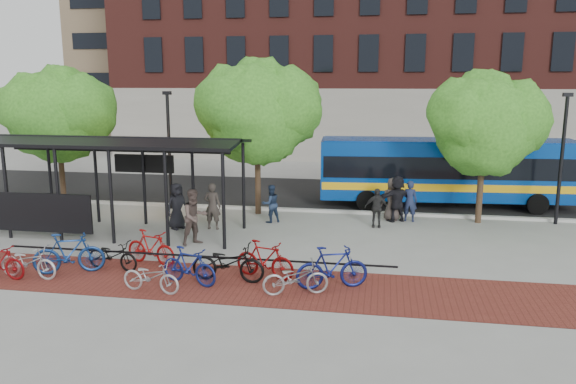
% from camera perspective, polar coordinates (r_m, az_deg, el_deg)
% --- Properties ---
extents(ground, '(160.00, 160.00, 0.00)m').
position_cam_1_polar(ground, '(20.33, 3.19, -4.69)').
color(ground, '#9E9E99').
rests_on(ground, ground).
extents(asphalt_street, '(160.00, 8.00, 0.01)m').
position_cam_1_polar(asphalt_street, '(28.07, 5.07, -0.20)').
color(asphalt_street, black).
rests_on(asphalt_street, ground).
extents(curb, '(160.00, 0.25, 0.12)m').
position_cam_1_polar(curb, '(24.17, 4.28, -1.96)').
color(curb, '#B7B7B2').
rests_on(curb, ground).
extents(brick_strip, '(24.00, 3.00, 0.01)m').
position_cam_1_polar(brick_strip, '(16.03, -6.14, -9.21)').
color(brick_strip, maroon).
rests_on(brick_strip, ground).
extents(bike_rack_rail, '(12.00, 0.05, 0.95)m').
position_cam_1_polar(bike_rack_rail, '(17.22, -9.52, -7.85)').
color(bike_rack_rail, black).
rests_on(bike_rack_rail, ground).
extents(building_brick, '(55.00, 14.00, 20.00)m').
position_cam_1_polar(building_brick, '(46.29, 20.25, 16.14)').
color(building_brick, '#5C2520').
rests_on(building_brick, ground).
extents(bus_shelter, '(10.60, 3.07, 3.60)m').
position_cam_1_polar(bus_shelter, '(21.73, -18.75, 3.84)').
color(bus_shelter, black).
rests_on(bus_shelter, ground).
extents(tree_a, '(4.90, 4.00, 6.18)m').
position_cam_1_polar(tree_a, '(26.82, -22.20, 7.59)').
color(tree_a, '#382619').
rests_on(tree_a, ground).
extents(tree_b, '(5.15, 4.20, 6.47)m').
position_cam_1_polar(tree_b, '(23.36, -2.90, 8.51)').
color(tree_b, '#382619').
rests_on(tree_b, ground).
extents(tree_c, '(4.66, 3.80, 5.92)m').
position_cam_1_polar(tree_c, '(23.15, 19.56, 6.85)').
color(tree_c, '#382619').
rests_on(tree_c, ground).
extents(lamp_post_left, '(0.35, 0.20, 5.12)m').
position_cam_1_polar(lamp_post_left, '(24.95, -11.98, 4.52)').
color(lamp_post_left, black).
rests_on(lamp_post_left, ground).
extents(lamp_post_right, '(0.35, 0.20, 5.12)m').
position_cam_1_polar(lamp_post_right, '(24.17, 26.07, 3.39)').
color(lamp_post_right, black).
rests_on(lamp_post_right, ground).
extents(bus, '(11.33, 3.28, 3.02)m').
position_cam_1_polar(bus, '(25.96, 15.89, 2.33)').
color(bus, '#073891').
rests_on(bus, ground).
extents(bike_2, '(1.91, 0.82, 0.97)m').
position_cam_1_polar(bike_2, '(17.83, -24.89, -6.46)').
color(bike_2, '#BCBCBF').
rests_on(bike_2, ground).
extents(bike_3, '(2.10, 1.30, 1.22)m').
position_cam_1_polar(bike_3, '(17.76, -21.37, -5.82)').
color(bike_3, navy).
rests_on(bike_3, ground).
extents(bike_4, '(1.80, 0.89, 0.90)m').
position_cam_1_polar(bike_4, '(17.70, -17.39, -6.15)').
color(bike_4, black).
rests_on(bike_4, ground).
extents(bike_5, '(1.89, 1.02, 1.09)m').
position_cam_1_polar(bike_5, '(17.83, -13.76, -5.50)').
color(bike_5, '#9D0F0E').
rests_on(bike_5, ground).
extents(bike_6, '(1.76, 0.84, 0.89)m').
position_cam_1_polar(bike_6, '(15.61, -13.75, -8.34)').
color(bike_6, '#A8A8AB').
rests_on(bike_6, ground).
extents(bike_7, '(1.85, 1.02, 1.07)m').
position_cam_1_polar(bike_7, '(15.94, -10.01, -7.41)').
color(bike_7, navy).
rests_on(bike_7, ground).
extents(bike_8, '(2.13, 0.80, 1.11)m').
position_cam_1_polar(bike_8, '(16.02, -6.11, -7.14)').
color(bike_8, black).
rests_on(bike_8, ground).
extents(bike_9, '(1.91, 1.00, 1.11)m').
position_cam_1_polar(bike_9, '(16.20, -2.37, -6.87)').
color(bike_9, maroon).
rests_on(bike_9, ground).
extents(bike_10, '(1.87, 1.12, 0.93)m').
position_cam_1_polar(bike_10, '(15.02, 0.76, -8.72)').
color(bike_10, gray).
rests_on(bike_10, ground).
extents(bike_11, '(2.08, 1.19, 1.20)m').
position_cam_1_polar(bike_11, '(15.43, 4.49, -7.65)').
color(bike_11, navy).
rests_on(bike_11, ground).
extents(pedestrian_0, '(0.97, 1.03, 1.77)m').
position_cam_1_polar(pedestrian_0, '(21.77, -11.21, -1.40)').
color(pedestrian_0, black).
rests_on(pedestrian_0, ground).
extents(pedestrian_1, '(0.66, 0.44, 1.80)m').
position_cam_1_polar(pedestrian_1, '(21.48, -7.69, -1.42)').
color(pedestrian_1, '#38312C').
rests_on(pedestrian_1, ground).
extents(pedestrian_2, '(0.94, 0.90, 1.53)m').
position_cam_1_polar(pedestrian_2, '(22.33, -1.76, -1.19)').
color(pedestrian_2, '#20304C').
rests_on(pedestrian_2, ground).
extents(pedestrian_4, '(0.90, 0.39, 1.53)m').
position_cam_1_polar(pedestrian_4, '(21.87, 8.96, -1.60)').
color(pedestrian_4, '#282828').
rests_on(pedestrian_4, ground).
extents(pedestrian_5, '(1.79, 1.27, 1.86)m').
position_cam_1_polar(pedestrian_5, '(22.87, 11.03, -0.67)').
color(pedestrian_5, black).
rests_on(pedestrian_5, ground).
extents(pedestrian_6, '(0.92, 0.66, 1.75)m').
position_cam_1_polar(pedestrian_6, '(23.02, 10.54, -0.72)').
color(pedestrian_6, '#3D3430').
rests_on(pedestrian_6, ground).
extents(pedestrian_7, '(0.65, 0.47, 1.66)m').
position_cam_1_polar(pedestrian_7, '(23.01, 12.25, -0.90)').
color(pedestrian_7, '#1E2646').
rests_on(pedestrian_7, ground).
extents(pedestrian_8, '(1.18, 1.19, 1.95)m').
position_cam_1_polar(pedestrian_8, '(19.57, -9.46, -2.53)').
color(pedestrian_8, '#50413B').
rests_on(pedestrian_8, ground).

